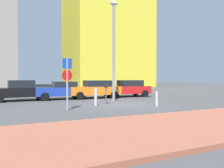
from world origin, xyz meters
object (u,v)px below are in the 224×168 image
at_px(parking_meter, 106,91).
at_px(traffic_bollard_mid, 157,99).
at_px(parked_car_orange, 95,89).
at_px(parked_car_red, 127,88).
at_px(traffic_bollard_near, 96,97).
at_px(street_lamp, 114,43).
at_px(parked_car_black, 21,90).
at_px(parking_sign_post, 67,77).
at_px(parked_car_blue, 62,90).

relative_size(parking_meter, traffic_bollard_mid, 1.49).
distance_m(parked_car_orange, parked_car_red, 3.25).
distance_m(parking_meter, traffic_bollard_near, 0.92).
relative_size(parking_meter, street_lamp, 0.18).
distance_m(traffic_bollard_near, traffic_bollard_mid, 3.81).
bearing_deg(parked_car_black, traffic_bollard_mid, -43.50).
bearing_deg(parking_sign_post, parked_car_orange, 57.95).
xyz_separation_m(parked_car_black, parking_meter, (4.98, -4.93, 0.10)).
xyz_separation_m(parking_meter, street_lamp, (1.38, 1.74, 3.48)).
relative_size(parking_sign_post, parking_meter, 2.04).
bearing_deg(traffic_bollard_near, traffic_bollard_mid, -30.16).
xyz_separation_m(parked_car_red, traffic_bollard_mid, (-1.72, -6.89, -0.33)).
distance_m(street_lamp, traffic_bollard_near, 4.83).
distance_m(parked_car_blue, traffic_bollard_mid, 8.17).
relative_size(parked_car_orange, street_lamp, 0.60).
bearing_deg(traffic_bollard_mid, parked_car_blue, 121.75).
height_order(parking_sign_post, traffic_bollard_near, parking_sign_post).
bearing_deg(parked_car_orange, parked_car_black, 176.87).
xyz_separation_m(parked_car_blue, traffic_bollard_near, (1.01, -5.03, -0.21)).
height_order(parked_car_black, parking_meter, parked_car_black).
distance_m(parked_car_blue, traffic_bollard_near, 5.13).
relative_size(parked_car_blue, traffic_bollard_near, 3.90).
relative_size(parked_car_blue, street_lamp, 0.57).
distance_m(parked_car_black, street_lamp, 7.96).
height_order(parked_car_orange, traffic_bollard_mid, parked_car_orange).
bearing_deg(traffic_bollard_near, parked_car_red, 44.84).
relative_size(parked_car_blue, parked_car_red, 0.97).
relative_size(street_lamp, traffic_bollard_mid, 8.11).
height_order(parked_car_orange, parked_car_red, parked_car_red).
bearing_deg(traffic_bollard_near, parking_meter, 15.60).
relative_size(traffic_bollard_near, traffic_bollard_mid, 1.18).
xyz_separation_m(parked_car_black, parked_car_blue, (3.15, -0.13, -0.04)).
xyz_separation_m(parked_car_blue, street_lamp, (3.20, -3.06, 3.62)).
xyz_separation_m(parked_car_orange, parked_car_red, (3.25, 0.15, -0.00)).
bearing_deg(parked_car_orange, traffic_bollard_mid, -77.24).
distance_m(parked_car_blue, parking_meter, 5.14).
bearing_deg(traffic_bollard_near, parked_car_black, 128.89).
bearing_deg(traffic_bollard_near, parked_car_blue, 101.32).
xyz_separation_m(parked_car_orange, traffic_bollard_near, (-1.76, -4.83, -0.25)).
bearing_deg(parked_car_blue, parked_car_orange, -4.04).
distance_m(parked_car_orange, traffic_bollard_near, 5.15).
xyz_separation_m(parked_car_orange, parking_meter, (-0.95, -4.61, 0.10)).
bearing_deg(parking_meter, parked_car_black, 135.27).
height_order(parked_car_orange, traffic_bollard_near, parked_car_orange).
height_order(parking_sign_post, parking_meter, parking_sign_post).
xyz_separation_m(parked_car_black, parked_car_orange, (5.92, -0.32, 0.01)).
height_order(street_lamp, traffic_bollard_mid, street_lamp).
height_order(parked_car_blue, traffic_bollard_near, parked_car_blue).
xyz_separation_m(parked_car_blue, parked_car_orange, (2.77, -0.20, 0.04)).
bearing_deg(street_lamp, parked_car_orange, 98.56).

